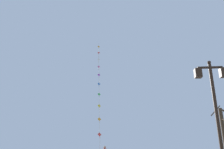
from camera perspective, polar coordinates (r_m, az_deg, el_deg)
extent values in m
cylinder|color=black|center=(10.15, 25.06, -10.57)|extent=(0.14, 0.14, 4.87)
sphere|color=black|center=(10.72, 23.23, 2.79)|extent=(0.16, 0.16, 0.16)
cube|color=black|center=(10.65, 23.39, 1.63)|extent=(1.06, 0.08, 0.08)
cube|color=black|center=(10.40, 20.82, 0.30)|extent=(0.28, 0.28, 0.40)
cube|color=beige|center=(10.40, 20.82, 0.30)|extent=(0.19, 0.19, 0.30)
cube|color=black|center=(10.76, 26.21, 0.42)|extent=(0.28, 0.28, 0.40)
cube|color=beige|center=(10.76, 26.21, 0.42)|extent=(0.19, 0.19, 0.30)
cylinder|color=silver|center=(22.21, -3.12, -18.10)|extent=(0.34, 2.01, 2.69)
cylinder|color=silver|center=(23.96, -3.18, -12.93)|extent=(0.22, 1.26, 1.68)
cylinder|color=silver|center=(25.42, -3.22, -9.47)|extent=(0.22, 1.26, 1.68)
cylinder|color=silver|center=(26.96, -3.25, -6.39)|extent=(0.22, 1.26, 1.68)
cylinder|color=silver|center=(28.58, -3.28, -3.66)|extent=(0.22, 1.26, 1.68)
cylinder|color=silver|center=(30.25, -3.30, -1.22)|extent=(0.22, 1.26, 1.68)
cylinder|color=silver|center=(31.96, -3.33, 0.97)|extent=(0.22, 1.26, 1.68)
cylinder|color=silver|center=(33.73, -3.35, 2.92)|extent=(0.22, 1.26, 1.68)
cylinder|color=silver|center=(35.52, -3.37, 4.68)|extent=(0.22, 1.26, 1.68)
cylinder|color=silver|center=(37.35, -3.38, 6.27)|extent=(0.22, 1.26, 1.68)
cube|color=red|center=(23.27, -3.16, -14.82)|extent=(0.38, 0.09, 0.38)
cylinder|color=red|center=(23.25, -3.17, -15.43)|extent=(0.02, 0.02, 0.20)
cube|color=orange|center=(24.68, -3.20, -11.15)|extent=(0.38, 0.03, 0.38)
cylinder|color=orange|center=(24.65, -3.21, -11.74)|extent=(0.02, 0.04, 0.22)
cube|color=yellow|center=(26.18, -3.24, -7.89)|extent=(0.36, 0.16, 0.38)
cylinder|color=yellow|center=(26.13, -3.25, -8.49)|extent=(0.03, 0.05, 0.26)
cube|color=green|center=(27.76, -3.27, -4.98)|extent=(0.38, 0.08, 0.38)
cylinder|color=green|center=(27.70, -3.28, -5.51)|extent=(0.02, 0.05, 0.23)
cube|color=blue|center=(29.40, -3.29, -2.40)|extent=(0.38, 0.06, 0.38)
cylinder|color=blue|center=(29.32, -3.30, -2.94)|extent=(0.02, 0.03, 0.29)
cube|color=purple|center=(31.10, -3.32, -0.09)|extent=(0.38, 0.05, 0.38)
cylinder|color=purple|center=(31.02, -3.33, -0.56)|extent=(0.02, 0.02, 0.23)
cube|color=pink|center=(32.84, -3.34, 1.97)|extent=(0.36, 0.14, 0.38)
cylinder|color=pink|center=(32.76, -3.35, 1.57)|extent=(0.03, 0.04, 0.19)
cube|color=white|center=(34.62, -3.36, 3.82)|extent=(0.36, 0.14, 0.38)
cylinder|color=white|center=(34.52, -3.37, 3.41)|extent=(0.03, 0.05, 0.24)
cube|color=red|center=(36.43, -3.37, 5.50)|extent=(0.38, 0.04, 0.38)
cylinder|color=red|center=(36.32, -3.38, 5.09)|extent=(0.02, 0.02, 0.27)
cube|color=orange|center=(38.27, -3.39, 7.01)|extent=(0.37, 0.12, 0.38)
cylinder|color=orange|center=(38.14, -3.40, 6.61)|extent=(0.02, 0.03, 0.29)
sphere|color=tan|center=(19.67, -1.84, -17.81)|extent=(0.22, 0.22, 0.22)
cylinder|color=#423323|center=(19.31, 24.59, -8.26)|extent=(1.02, 0.64, 0.90)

